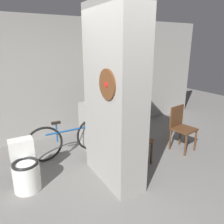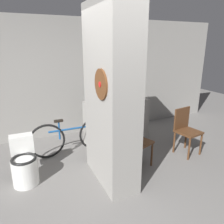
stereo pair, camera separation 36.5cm
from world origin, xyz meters
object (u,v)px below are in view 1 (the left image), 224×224
(chair_near_pillar, at_px, (135,137))
(chair_by_doorway, at_px, (181,126))
(toilet, at_px, (25,169))
(bicycle, at_px, (70,138))
(bottle_tall, at_px, (104,96))

(chair_near_pillar, bearing_deg, chair_by_doorway, -20.55)
(toilet, bearing_deg, chair_by_doorway, -4.57)
(chair_by_doorway, bearing_deg, bicycle, 147.09)
(bottle_tall, bearing_deg, chair_by_doorway, -40.03)
(chair_by_doorway, xyz_separation_m, bicycle, (-2.00, 0.85, -0.15))
(toilet, distance_m, bottle_tall, 2.02)
(chair_by_doorway, bearing_deg, bottle_tall, 130.18)
(chair_by_doorway, bearing_deg, toilet, 165.64)
(chair_by_doorway, distance_m, bottle_tall, 1.64)
(chair_by_doorway, relative_size, bicycle, 0.55)
(bottle_tall, bearing_deg, chair_near_pillar, -85.90)
(toilet, height_order, chair_by_doorway, chair_by_doorway)
(bicycle, distance_m, bottle_tall, 1.08)
(chair_near_pillar, distance_m, bottle_tall, 1.14)
(chair_near_pillar, relative_size, bottle_tall, 2.81)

